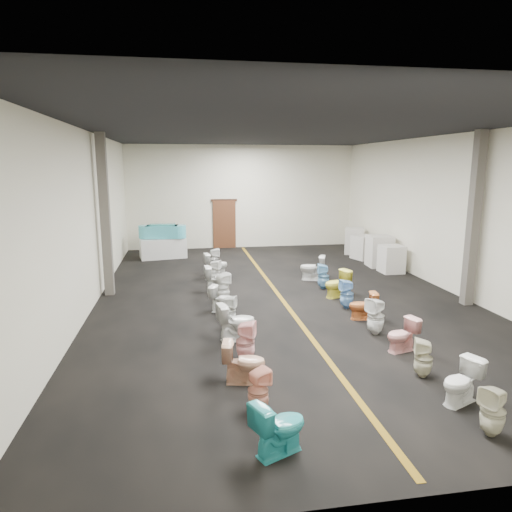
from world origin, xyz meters
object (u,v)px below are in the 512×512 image
(toilet_right_4, at_px, (376,316))
(toilet_right_9, at_px, (312,268))
(display_table, at_px, (163,248))
(bathtub, at_px, (162,231))
(toilet_right_7, at_px, (337,284))
(toilet_left_4, at_px, (236,322))
(toilet_left_11, at_px, (214,259))
(appliance_crate_b, at_px, (379,251))
(toilet_left_2, at_px, (244,362))
(toilet_left_1, at_px, (258,391))
(toilet_left_10, at_px, (216,265))
(toilet_right_6, at_px, (347,294))
(toilet_left_3, at_px, (245,342))
(toilet_left_6, at_px, (223,299))
(toilet_left_5, at_px, (229,311))
(toilet_left_0, at_px, (279,426))
(toilet_right_8, at_px, (323,276))
(appliance_crate_c, at_px, (365,247))
(toilet_right_5, at_px, (363,306))
(toilet_right_3, at_px, (402,335))
(toilet_left_8, at_px, (218,279))
(appliance_crate_a, at_px, (391,259))
(toilet_right_0, at_px, (493,411))
(toilet_left_7, at_px, (223,288))
(toilet_right_1, at_px, (462,382))
(toilet_right_2, at_px, (423,358))
(appliance_crate_d, at_px, (354,241))

(toilet_right_4, height_order, toilet_right_9, toilet_right_4)
(display_table, bearing_deg, bathtub, 90.00)
(display_table, xyz_separation_m, toilet_right_7, (4.99, -6.43, -0.01))
(toilet_left_4, relative_size, toilet_left_11, 1.05)
(appliance_crate_b, height_order, toilet_left_2, appliance_crate_b)
(toilet_left_1, relative_size, toilet_left_10, 0.88)
(toilet_right_6, bearing_deg, toilet_left_3, -48.06)
(toilet_left_2, height_order, toilet_left_6, toilet_left_2)
(toilet_left_5, xyz_separation_m, toilet_right_7, (3.22, 1.81, 0.03))
(toilet_left_3, height_order, toilet_left_11, toilet_left_3)
(toilet_left_0, distance_m, toilet_left_5, 4.83)
(appliance_crate_b, xyz_separation_m, toilet_left_3, (-5.95, -7.37, -0.17))
(toilet_right_6, bearing_deg, toilet_right_8, 179.69)
(display_table, bearing_deg, toilet_right_7, -52.19)
(toilet_left_10, height_order, toilet_right_4, toilet_right_4)
(toilet_left_10, bearing_deg, toilet_left_4, 172.58)
(appliance_crate_c, height_order, toilet_right_5, appliance_crate_c)
(appliance_crate_b, relative_size, toilet_left_1, 1.65)
(toilet_right_3, bearing_deg, toilet_left_5, -138.12)
(bathtub, xyz_separation_m, toilet_right_4, (4.87, -9.30, -0.66))
(toilet_left_11, distance_m, toilet_right_6, 5.81)
(toilet_left_4, bearing_deg, toilet_left_3, 171.03)
(toilet_left_1, relative_size, toilet_left_2, 0.94)
(toilet_left_5, distance_m, toilet_right_9, 4.89)
(toilet_left_5, distance_m, toilet_right_4, 3.27)
(toilet_right_3, bearing_deg, appliance_crate_c, 146.12)
(toilet_left_4, bearing_deg, toilet_left_8, -9.77)
(toilet_left_4, distance_m, toilet_right_8, 4.73)
(appliance_crate_a, height_order, toilet_left_8, appliance_crate_a)
(appliance_crate_a, xyz_separation_m, toilet_left_4, (-5.99, -5.29, -0.06))
(toilet_left_4, xyz_separation_m, toilet_right_0, (3.01, -4.01, -0.04))
(toilet_left_1, relative_size, toilet_right_9, 0.85)
(toilet_right_0, bearing_deg, toilet_left_1, -134.33)
(toilet_left_8, bearing_deg, toilet_left_1, 176.93)
(toilet_left_1, bearing_deg, toilet_left_5, -24.05)
(toilet_left_4, height_order, toilet_left_8, toilet_left_4)
(toilet_left_1, distance_m, toilet_right_3, 3.65)
(toilet_left_10, bearing_deg, toilet_left_7, 171.74)
(toilet_left_3, relative_size, toilet_left_6, 1.17)
(appliance_crate_c, distance_m, toilet_left_7, 7.75)
(toilet_right_3, bearing_deg, toilet_left_2, -91.99)
(toilet_right_1, bearing_deg, toilet_right_7, 156.20)
(appliance_crate_a, bearing_deg, appliance_crate_c, 90.00)
(toilet_left_2, xyz_separation_m, toilet_right_2, (3.10, -0.30, -0.02))
(appliance_crate_d, bearing_deg, bathtub, 177.15)
(toilet_left_11, relative_size, toilet_right_0, 1.06)
(bathtub, relative_size, toilet_right_1, 2.62)
(toilet_right_6, relative_size, toilet_right_7, 1.00)
(bathtub, height_order, toilet_right_7, bathtub)
(appliance_crate_a, relative_size, toilet_right_5, 1.40)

